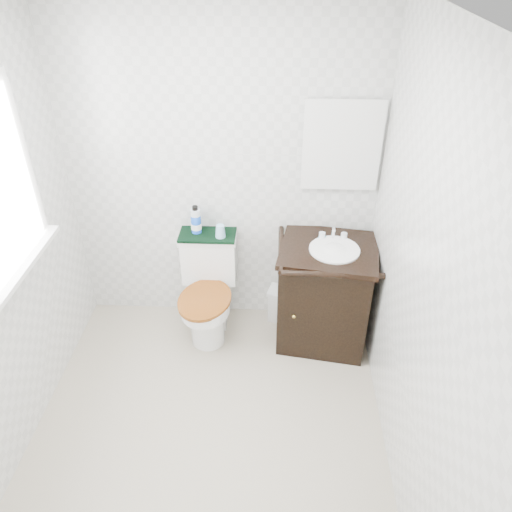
# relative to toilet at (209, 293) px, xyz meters

# --- Properties ---
(floor) EXTENTS (2.40, 2.40, 0.00)m
(floor) POSITION_rel_toilet_xyz_m (0.10, -0.97, -0.34)
(floor) COLOR #B0A78E
(floor) RESTS_ON ground
(ceiling) EXTENTS (2.40, 2.40, 0.00)m
(ceiling) POSITION_rel_toilet_xyz_m (0.10, -0.97, 2.06)
(ceiling) COLOR white
(ceiling) RESTS_ON wall_back
(wall_back) EXTENTS (2.40, 0.00, 2.40)m
(wall_back) POSITION_rel_toilet_xyz_m (0.10, 0.23, 0.86)
(wall_back) COLOR silver
(wall_back) RESTS_ON ground
(wall_right) EXTENTS (0.00, 2.40, 2.40)m
(wall_right) POSITION_rel_toilet_xyz_m (1.20, -0.97, 0.86)
(wall_right) COLOR silver
(wall_right) RESTS_ON ground
(mirror) EXTENTS (0.50, 0.02, 0.60)m
(mirror) POSITION_rel_toilet_xyz_m (0.92, 0.21, 1.11)
(mirror) COLOR silver
(mirror) RESTS_ON wall_back
(toilet) EXTENTS (0.44, 0.65, 0.78)m
(toilet) POSITION_rel_toilet_xyz_m (0.00, 0.00, 0.00)
(toilet) COLOR white
(toilet) RESTS_ON floor
(vanity) EXTENTS (0.74, 0.66, 0.92)m
(vanity) POSITION_rel_toilet_xyz_m (0.87, -0.07, 0.09)
(vanity) COLOR black
(vanity) RESTS_ON floor
(trash_bin) EXTENTS (0.23, 0.21, 0.29)m
(trash_bin) POSITION_rel_toilet_xyz_m (0.55, 0.13, -0.19)
(trash_bin) COLOR silver
(trash_bin) RESTS_ON floor
(towel) EXTENTS (0.41, 0.22, 0.02)m
(towel) POSITION_rel_toilet_xyz_m (-0.00, 0.12, 0.44)
(towel) COLOR black
(towel) RESTS_ON toilet
(mouthwash_bottle) EXTENTS (0.07, 0.07, 0.21)m
(mouthwash_bottle) POSITION_rel_toilet_xyz_m (-0.08, 0.14, 0.55)
(mouthwash_bottle) COLOR blue
(mouthwash_bottle) RESTS_ON towel
(cup) EXTENTS (0.07, 0.07, 0.09)m
(cup) POSITION_rel_toilet_xyz_m (0.10, 0.09, 0.50)
(cup) COLOR #8ABFE2
(cup) RESTS_ON towel
(soap_bar) EXTENTS (0.07, 0.04, 0.02)m
(soap_bar) POSITION_rel_toilet_xyz_m (0.83, 0.06, 0.49)
(soap_bar) COLOR teal
(soap_bar) RESTS_ON vanity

